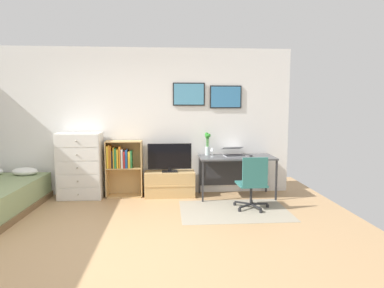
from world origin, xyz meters
name	(u,v)px	position (x,y,z in m)	size (l,w,h in m)	color
ground_plane	(105,246)	(0.00, 0.00, 0.00)	(7.20, 7.20, 0.00)	tan
wall_back_with_posters	(128,122)	(0.02, 2.43, 1.36)	(6.12, 0.09, 2.70)	white
area_rug	(234,210)	(1.79, 1.22, 0.00)	(1.70, 1.20, 0.01)	#9E937F
dresser	(80,166)	(-0.80, 2.15, 0.59)	(0.76, 0.46, 1.18)	white
bookshelf	(122,164)	(-0.08, 2.22, 0.61)	(0.65, 0.30, 1.02)	tan
tv_stand	(170,184)	(0.79, 2.17, 0.23)	(0.90, 0.41, 0.45)	tan
television	(170,158)	(0.79, 2.15, 0.71)	(0.79, 0.16, 0.52)	black
desk	(236,163)	(1.99, 2.13, 0.61)	(1.35, 0.65, 0.74)	#4C4C4F
office_chair	(253,182)	(2.09, 1.25, 0.46)	(0.56, 0.58, 0.86)	#232326
laptop	(233,152)	(1.96, 2.15, 0.80)	(0.42, 0.44, 0.17)	#B7B7BC
computer_mouse	(251,156)	(2.25, 2.02, 0.76)	(0.06, 0.10, 0.03)	#262628
bamboo_vase	(207,142)	(1.49, 2.24, 0.98)	(0.11, 0.10, 0.42)	silver
wine_glass	(212,150)	(1.54, 2.01, 0.87)	(0.07, 0.07, 0.18)	silver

